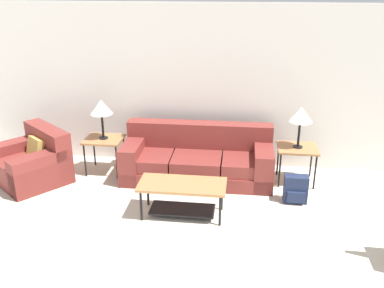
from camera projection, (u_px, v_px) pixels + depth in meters
The scene contains 9 objects.
wall_back at pixel (207, 87), 6.84m from camera, with size 9.10×0.06×2.60m.
couch at pixel (198, 160), 6.64m from camera, with size 2.29×0.92×0.82m.
armchair at pixel (33, 163), 6.56m from camera, with size 1.38×1.36×0.80m.
coffee_table at pixel (182, 192), 5.57m from camera, with size 1.14×0.52×0.46m.
side_table_left at pixel (104, 142), 6.76m from camera, with size 0.59×0.51×0.57m.
side_table_right at pixel (297, 151), 6.42m from camera, with size 0.59×0.51×0.57m.
table_lamp_left at pixel (101, 108), 6.56m from camera, with size 0.34×0.34×0.63m.
table_lamp_right at pixel (301, 115), 6.21m from camera, with size 0.34×0.34×0.63m.
backpack at pixel (296, 189), 5.95m from camera, with size 0.32×0.25×0.40m.
Camera 1 is at (0.59, -1.86, 2.97)m, focal length 40.00 mm.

